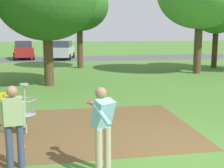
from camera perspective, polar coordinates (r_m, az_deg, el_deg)
name	(u,v)px	position (r m, az deg, el deg)	size (l,w,h in m)	color
ground_plane	(183,153)	(7.19, 13.42, -12.74)	(160.00, 160.00, 0.00)	#47752D
dirt_tee_pad	(87,128)	(8.72, -4.89, -8.36)	(6.04, 4.49, 0.01)	brown
disc_golf_basket	(23,107)	(8.36, -16.72, -4.22)	(0.98, 0.58, 1.39)	#9E9EA3
player_foreground_watching	(102,124)	(5.78, -1.84, -7.72)	(0.52, 1.16, 1.71)	tan
player_throwing	(14,122)	(6.28, -18.32, -6.98)	(0.49, 0.42, 1.71)	#384260
frisbee_near_basket	(99,111)	(10.44, -2.54, -5.20)	(0.26, 0.26, 0.02)	gold
frisbee_mid_grass	(21,146)	(7.68, -17.07, -11.34)	(0.21, 0.21, 0.02)	orange
tree_mid_left	(79,6)	(22.90, -6.31, 14.61)	(4.36, 4.36, 6.49)	#4C3823
tree_mid_center	(217,15)	(24.09, 19.42, 12.28)	(3.26, 3.26, 5.36)	#422D1E
parking_lot_strip	(87,58)	(31.21, -4.90, 4.93)	(36.00, 6.00, 0.01)	#4C4C51
parked_car_leftmost	(23,50)	(31.62, -16.64, 6.28)	(2.44, 4.42, 1.84)	maroon
parked_car_center_left	(63,50)	(30.57, -9.43, 6.45)	(2.54, 4.46, 1.84)	#B2B7BC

